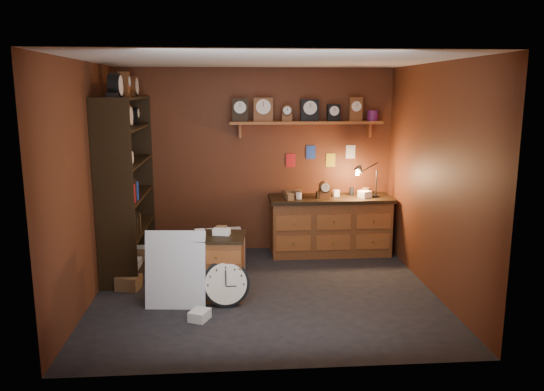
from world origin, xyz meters
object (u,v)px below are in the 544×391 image
(shelving_unit, at_px, (124,178))
(big_round_clock, at_px, (226,283))
(low_cabinet, at_px, (217,263))
(workbench, at_px, (330,222))

(shelving_unit, height_order, big_round_clock, shelving_unit)
(big_round_clock, bearing_deg, low_cabinet, 109.82)
(low_cabinet, bearing_deg, big_round_clock, -64.67)
(workbench, relative_size, low_cabinet, 2.15)
(workbench, bearing_deg, big_round_clock, -129.47)
(shelving_unit, bearing_deg, low_cabinet, -40.94)
(workbench, bearing_deg, shelving_unit, -170.13)
(shelving_unit, relative_size, big_round_clock, 4.85)
(big_round_clock, bearing_deg, workbench, 50.53)
(shelving_unit, height_order, workbench, shelving_unit)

